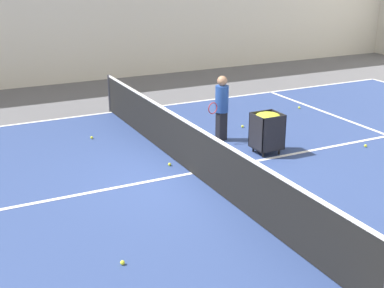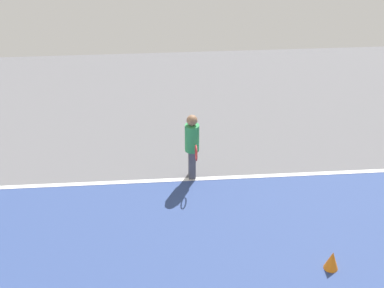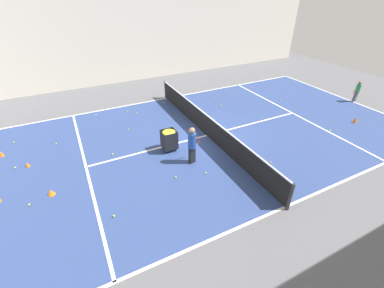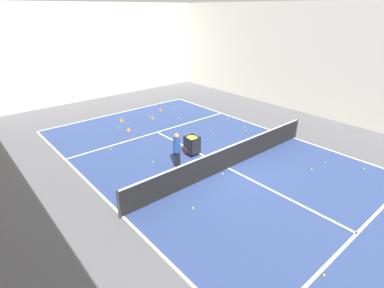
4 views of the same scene
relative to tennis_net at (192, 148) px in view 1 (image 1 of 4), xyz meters
name	(u,v)px [view 1 (image 1 of 4)]	position (x,y,z in m)	size (l,w,h in m)	color
ground_plane	(192,173)	(0.00, 0.00, -0.56)	(32.90, 32.90, 0.00)	#5B5B60
court_playing_area	(192,173)	(0.00, 0.00, -0.56)	(10.40, 20.13, 0.00)	navy
line_sideline_left	(112,112)	(-5.20, 0.00, -0.55)	(0.10, 20.13, 0.00)	white
line_centre_service	(192,173)	(0.00, 0.00, -0.55)	(0.10, 11.07, 0.00)	white
tennis_net	(192,148)	(0.00, 0.00, 0.00)	(10.70, 0.10, 1.08)	#2D2D33
coach_at_net	(222,104)	(-1.61, 1.60, 0.36)	(0.39, 0.65, 1.60)	black
ball_cart	(267,125)	(-0.34, 2.07, 0.12)	(0.58, 0.62, 0.96)	black
tennis_ball_0	(365,146)	(0.38, 4.40, -0.52)	(0.07, 0.07, 0.07)	yellow
tennis_ball_5	(242,126)	(-2.24, 2.61, -0.52)	(0.07, 0.07, 0.07)	yellow
tennis_ball_6	(92,138)	(-3.11, -1.22, -0.52)	(0.07, 0.07, 0.07)	yellow
tennis_ball_8	(364,278)	(4.55, 0.38, -0.52)	(0.07, 0.07, 0.07)	yellow
tennis_ball_10	(299,108)	(-3.09, 5.10, -0.52)	(0.07, 0.07, 0.07)	yellow
tennis_ball_13	(199,129)	(-2.52, 1.47, -0.52)	(0.07, 0.07, 0.07)	yellow
tennis_ball_19	(123,263)	(2.68, -2.47, -0.52)	(0.07, 0.07, 0.07)	yellow
tennis_ball_22	(170,164)	(-0.60, -0.24, -0.52)	(0.07, 0.07, 0.07)	yellow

